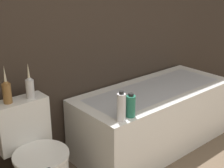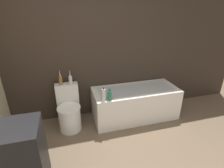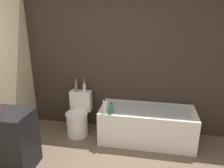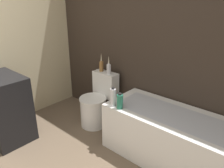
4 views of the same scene
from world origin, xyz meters
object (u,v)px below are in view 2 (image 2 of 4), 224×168
shampoo_bottle_short (110,95)px  bathtub (135,103)px  toilet (69,111)px  vase_silver (70,79)px  shampoo_bottle_tall (104,95)px  vase_gold (61,80)px

shampoo_bottle_short → bathtub: bearing=25.0°
toilet → vase_silver: (0.08, 0.17, 0.51)m
bathtub → shampoo_bottle_tall: bearing=-158.0°
shampoo_bottle_short → vase_gold: bearing=147.6°
shampoo_bottle_short → toilet: bearing=157.1°
bathtub → shampoo_bottle_short: (-0.56, -0.26, 0.37)m
bathtub → shampoo_bottle_tall: 0.81m
bathtub → vase_silver: 1.26m
toilet → vase_silver: bearing=64.8°
toilet → vase_gold: 0.56m
toilet → vase_silver: vase_silver is taller
vase_gold → shampoo_bottle_tall: bearing=-36.6°
bathtub → vase_silver: size_ratio=5.99×
toilet → vase_gold: vase_gold is taller
shampoo_bottle_short → shampoo_bottle_tall: bearing=-177.1°
vase_gold → shampoo_bottle_short: size_ratio=1.45×
bathtub → vase_gold: (-1.28, 0.20, 0.54)m
vase_gold → shampoo_bottle_short: vase_gold is taller
bathtub → shampoo_bottle_short: 0.72m
bathtub → shampoo_bottle_short: size_ratio=8.44×
bathtub → shampoo_bottle_tall: (-0.66, -0.26, 0.39)m
toilet → vase_gold: bearing=113.0°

